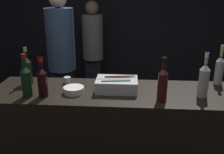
% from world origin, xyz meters
% --- Properties ---
extents(wall_back_chalkboard, '(6.40, 0.06, 2.80)m').
position_xyz_m(wall_back_chalkboard, '(0.00, 2.82, 1.40)').
color(wall_back_chalkboard, black).
rests_on(wall_back_chalkboard, ground_plane).
extents(bar_counter, '(2.14, 0.63, 1.01)m').
position_xyz_m(bar_counter, '(0.00, 0.31, 0.50)').
color(bar_counter, black).
rests_on(bar_counter, ground_plane).
extents(ice_bin_with_bottles, '(0.36, 0.25, 0.12)m').
position_xyz_m(ice_bin_with_bottles, '(0.04, 0.34, 1.07)').
color(ice_bin_with_bottles, silver).
rests_on(ice_bin_with_bottles, bar_counter).
extents(bowl_white, '(0.18, 0.18, 0.05)m').
position_xyz_m(bowl_white, '(-0.32, 0.25, 1.04)').
color(bowl_white, white).
rests_on(bowl_white, bar_counter).
extents(candle_votive, '(0.07, 0.07, 0.06)m').
position_xyz_m(candle_votive, '(-0.44, 0.49, 1.04)').
color(candle_votive, silver).
rests_on(candle_votive, bar_counter).
extents(red_wine_bottle_black_foil, '(0.08, 0.08, 0.36)m').
position_xyz_m(red_wine_bottle_black_foil, '(0.41, 0.14, 1.16)').
color(red_wine_bottle_black_foil, '#380F0F').
rests_on(red_wine_bottle_black_foil, bar_counter).
extents(rose_wine_bottle, '(0.08, 0.08, 0.37)m').
position_xyz_m(rose_wine_bottle, '(0.98, 0.57, 1.15)').
color(rose_wine_bottle, '#9EA899').
rests_on(rose_wine_bottle, bar_counter).
extents(red_wine_bottle_tall, '(0.08, 0.08, 0.33)m').
position_xyz_m(red_wine_bottle_tall, '(-0.56, 0.16, 1.15)').
color(red_wine_bottle_tall, black).
rests_on(red_wine_bottle_tall, bar_counter).
extents(champagne_bottle, '(0.09, 0.09, 0.35)m').
position_xyz_m(champagne_bottle, '(-0.80, 0.46, 1.14)').
color(champagne_bottle, black).
rests_on(champagne_bottle, bar_counter).
extents(white_wine_bottle, '(0.08, 0.08, 0.37)m').
position_xyz_m(white_wine_bottle, '(0.76, 0.25, 1.16)').
color(white_wine_bottle, '#9EA899').
rests_on(white_wine_bottle, bar_counter).
extents(red_wine_bottle_burgundy, '(0.08, 0.08, 0.36)m').
position_xyz_m(red_wine_bottle_burgundy, '(-0.69, 0.15, 1.15)').
color(red_wine_bottle_burgundy, black).
rests_on(red_wine_bottle_burgundy, bar_counter).
extents(person_in_hoodie, '(0.33, 0.33, 1.69)m').
position_xyz_m(person_in_hoodie, '(-0.45, 2.27, 0.95)').
color(person_in_hoodie, black).
rests_on(person_in_hoodie, ground_plane).
extents(person_blond_tee, '(0.35, 0.35, 1.85)m').
position_xyz_m(person_blond_tee, '(-0.73, 1.36, 1.04)').
color(person_blond_tee, black).
rests_on(person_blond_tee, ground_plane).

